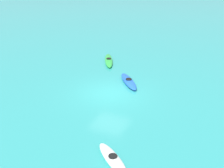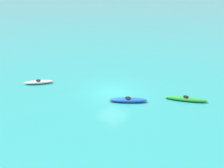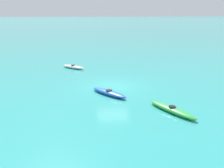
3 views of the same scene
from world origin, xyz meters
TOP-DOWN VIEW (x-y plane):
  - ground_plane at (0.00, 0.00)m, footprint 600.00×600.00m
  - kayak_green at (-5.65, -2.79)m, footprint 3.37×2.20m
  - kayak_white at (6.74, 3.34)m, footprint 2.31×2.57m
  - kayak_blue at (-2.11, 0.54)m, footprint 2.92×2.54m

SIDE VIEW (x-z plane):
  - ground_plane at x=0.00m, z-range 0.00..0.00m
  - kayak_green at x=-5.65m, z-range -0.02..0.35m
  - kayak_blue at x=-2.11m, z-range -0.02..0.35m
  - kayak_white at x=6.74m, z-range -0.02..0.35m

